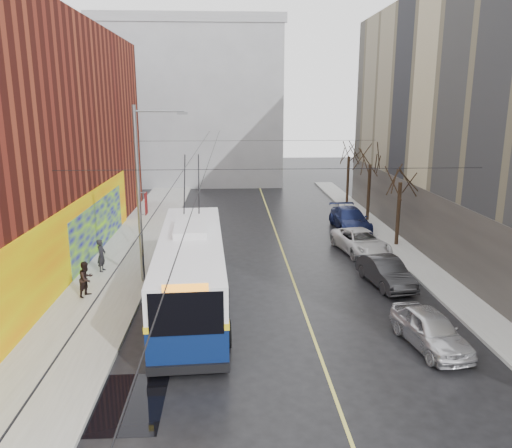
# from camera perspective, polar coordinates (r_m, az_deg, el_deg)

# --- Properties ---
(ground) EXTENTS (140.00, 140.00, 0.00)m
(ground) POSITION_cam_1_polar(r_m,az_deg,el_deg) (17.34, 3.39, -17.96)
(ground) COLOR black
(ground) RESTS_ON ground
(sidewalk_left) EXTENTS (4.00, 60.00, 0.15)m
(sidewalk_left) POSITION_cam_1_polar(r_m,az_deg,el_deg) (28.83, -15.43, -5.04)
(sidewalk_left) COLOR gray
(sidewalk_left) RESTS_ON ground
(sidewalk_right) EXTENTS (2.00, 60.00, 0.15)m
(sidewalk_right) POSITION_cam_1_polar(r_m,az_deg,el_deg) (30.13, 18.10, -4.42)
(sidewalk_right) COLOR gray
(sidewalk_right) RESTS_ON ground
(lane_line) EXTENTS (0.12, 50.00, 0.01)m
(lane_line) POSITION_cam_1_polar(r_m,az_deg,el_deg) (30.24, 3.31, -3.82)
(lane_line) COLOR #BFB74C
(lane_line) RESTS_ON ground
(building_far) EXTENTS (20.50, 12.10, 18.00)m
(building_far) POSITION_cam_1_polar(r_m,az_deg,el_deg) (59.80, -7.29, 13.52)
(building_far) COLOR gray
(building_far) RESTS_ON ground
(streetlight_pole) EXTENTS (2.65, 0.60, 9.00)m
(streetlight_pole) POSITION_cam_1_polar(r_m,az_deg,el_deg) (25.41, -12.94, 3.73)
(streetlight_pole) COLOR slate
(streetlight_pole) RESTS_ON ground
(catenary_wires) EXTENTS (18.00, 60.00, 0.22)m
(catenary_wires) POSITION_cam_1_polar(r_m,az_deg,el_deg) (29.58, -4.57, 8.13)
(catenary_wires) COLOR black
(tree_near) EXTENTS (3.20, 3.20, 6.40)m
(tree_near) POSITION_cam_1_polar(r_m,az_deg,el_deg) (32.75, 16.27, 5.93)
(tree_near) COLOR black
(tree_near) RESTS_ON ground
(tree_mid) EXTENTS (3.20, 3.20, 6.68)m
(tree_mid) POSITION_cam_1_polar(r_m,az_deg,el_deg) (39.35, 12.98, 7.75)
(tree_mid) COLOR black
(tree_mid) RESTS_ON ground
(tree_far) EXTENTS (3.20, 3.20, 6.57)m
(tree_far) POSITION_cam_1_polar(r_m,az_deg,el_deg) (46.11, 10.61, 8.55)
(tree_far) COLOR black
(tree_far) RESTS_ON ground
(puddle) EXTENTS (2.26, 3.38, 0.01)m
(puddle) POSITION_cam_1_polar(r_m,az_deg,el_deg) (16.97, -14.45, -19.18)
(puddle) COLOR black
(puddle) RESTS_ON ground
(pigeons_flying) EXTENTS (5.81, 1.47, 1.79)m
(pigeons_flying) POSITION_cam_1_polar(r_m,az_deg,el_deg) (24.82, -3.63, 11.02)
(pigeons_flying) COLOR slate
(trolleybus) EXTENTS (3.60, 13.35, 6.27)m
(trolleybus) POSITION_cam_1_polar(r_m,az_deg,el_deg) (22.99, -7.40, -5.07)
(trolleybus) COLOR #081842
(trolleybus) RESTS_ON ground
(parked_car_a) EXTENTS (2.26, 4.36, 1.42)m
(parked_car_a) POSITION_cam_1_polar(r_m,az_deg,el_deg) (20.48, 19.30, -11.29)
(parked_car_a) COLOR silver
(parked_car_a) RESTS_ON ground
(parked_car_b) EXTENTS (2.13, 4.49, 1.42)m
(parked_car_b) POSITION_cam_1_polar(r_m,az_deg,el_deg) (26.34, 14.57, -5.32)
(parked_car_b) COLOR #262729
(parked_car_b) RESTS_ON ground
(parked_car_c) EXTENTS (3.20, 5.47, 1.43)m
(parked_car_c) POSITION_cam_1_polar(r_m,az_deg,el_deg) (31.58, 11.87, -1.99)
(parked_car_c) COLOR silver
(parked_car_c) RESTS_ON ground
(parked_car_d) EXTENTS (2.41, 5.54, 1.59)m
(parked_car_d) POSITION_cam_1_polar(r_m,az_deg,el_deg) (37.18, 10.68, 0.56)
(parked_car_d) COLOR navy
(parked_car_d) RESTS_ON ground
(following_car) EXTENTS (1.84, 4.35, 1.47)m
(following_car) POSITION_cam_1_polar(r_m,az_deg,el_deg) (35.06, -6.02, -0.17)
(following_car) COLOR #A3A2A7
(following_car) RESTS_ON ground
(pedestrian_a) EXTENTS (0.50, 0.70, 1.78)m
(pedestrian_a) POSITION_cam_1_polar(r_m,az_deg,el_deg) (28.35, -17.25, -3.44)
(pedestrian_a) COLOR black
(pedestrian_a) RESTS_ON sidewalk_left
(pedestrian_b) EXTENTS (0.93, 1.02, 1.71)m
(pedestrian_b) POSITION_cam_1_polar(r_m,az_deg,el_deg) (25.00, -18.83, -5.95)
(pedestrian_b) COLOR black
(pedestrian_b) RESTS_ON sidewalk_left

